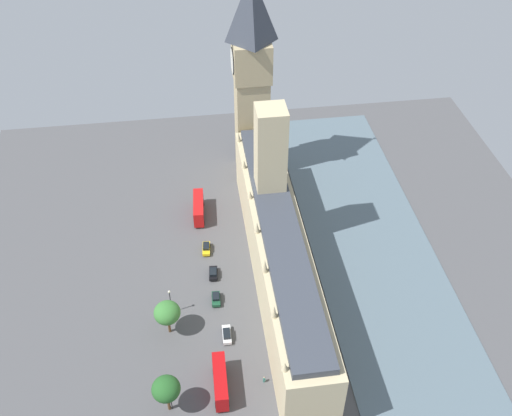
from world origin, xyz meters
The scene contains 15 objects.
ground_plane centered at (0.00, 0.00, 0.00)m, with size 145.17×145.17×0.00m, color #4C4C4F.
river_thames centered at (-26.25, 0.00, 0.12)m, with size 29.10×130.66×0.25m, color slate.
parliament_building centered at (-1.99, -1.42, 9.64)m, with size 10.71×75.17×37.40m.
clock_tower centered at (-1.68, -42.47, 28.86)m, with size 9.53×9.53×55.80m.
double_decker_bus_leading centered at (14.42, -24.80, 2.63)m, with size 3.12×10.62×4.75m.
car_yellow_cab_kerbside centered at (13.51, -11.77, 0.89)m, with size 2.16×4.50×1.74m.
car_black_midblock centered at (12.50, -3.45, 0.89)m, with size 2.21×4.24×1.74m.
car_dark_green_trailing centered at (12.52, 4.15, 0.89)m, with size 2.06×4.13×1.74m.
car_white_opposite_hall centered at (11.13, 14.14, 0.89)m, with size 1.96×4.64×1.74m.
double_decker_bus_far_end centered at (13.49, 26.09, 2.63)m, with size 2.82×10.55×4.75m.
pedestrian_near_tower centered at (4.98, 25.65, 0.70)m, with size 0.63×0.65×1.56m.
plane_tree_under_trees centered at (23.42, 28.93, 6.69)m, with size 5.29×5.29×8.99m.
plane_tree_corner centered at (22.88, 11.02, 6.13)m, with size 5.49×5.49×8.50m.
street_lamp_by_river_gate centered at (22.30, 5.90, 4.78)m, with size 0.56×0.56×6.94m.
street_lamp_slot_10 centered at (22.88, 29.03, 4.00)m, with size 0.56×0.56×5.65m.
Camera 1 is at (15.23, 88.72, 100.95)m, focal length 41.16 mm.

